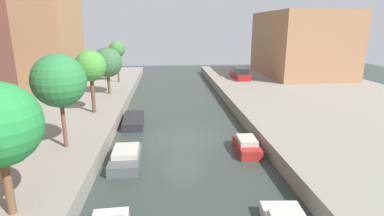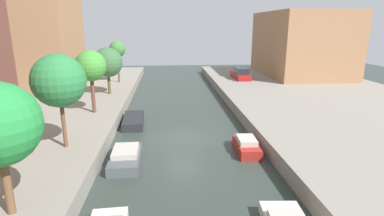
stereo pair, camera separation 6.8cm
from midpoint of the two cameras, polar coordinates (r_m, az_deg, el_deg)
name	(u,v)px [view 1 (the left image)]	position (r m, az deg, el deg)	size (l,w,h in m)	color
ground_plane	(183,138)	(22.17, -1.72, -5.64)	(84.00, 84.00, 0.00)	#2D3833
quay_right	(380,126)	(27.25, 31.65, -2.86)	(20.00, 64.00, 1.00)	gray
low_block_right	(300,44)	(46.82, 19.56, 11.25)	(10.00, 14.89, 8.76)	#9E704C
street_tree_2	(59,81)	(18.48, -23.70, 4.65)	(2.98, 2.98, 5.41)	brown
street_tree_3	(91,66)	(25.54, -18.51, 7.38)	(2.44, 2.44, 5.02)	brown
street_tree_4	(107,62)	(32.51, -15.60, 8.19)	(3.01, 3.01, 4.76)	brown
street_tree_5	(117,50)	(39.07, -13.92, 10.55)	(1.98, 1.98, 5.07)	#4E3D2D
parked_car	(240,74)	(41.36, 8.97, 6.29)	(1.86, 4.64, 1.52)	maroon
moored_boat_left_2	(126,157)	(18.56, -12.35, -9.00)	(1.73, 3.69, 0.89)	#4C5156
moored_boat_left_3	(133,121)	(25.52, -10.96, -2.34)	(1.79, 4.16, 0.64)	#232328
moored_boat_right_2	(247,146)	(20.04, 10.09, -6.97)	(1.40, 3.06, 0.94)	maroon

